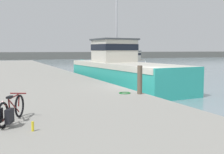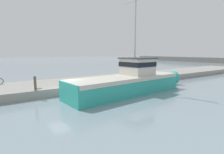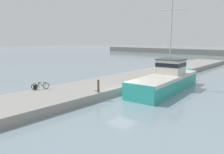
{
  "view_description": "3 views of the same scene",
  "coord_description": "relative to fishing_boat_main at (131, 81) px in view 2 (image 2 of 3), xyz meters",
  "views": [
    {
      "loc": [
        -6.92,
        -12.59,
        2.67
      ],
      "look_at": [
        -1.36,
        0.91,
        1.25
      ],
      "focal_mm": 45.0,
      "sensor_mm": 36.0,
      "label": 1
    },
    {
      "loc": [
        14.67,
        -4.87,
        4.02
      ],
      "look_at": [
        0.28,
        4.93,
        1.57
      ],
      "focal_mm": 28.0,
      "sensor_mm": 36.0,
      "label": 2
    },
    {
      "loc": [
        12.93,
        -16.26,
        5.73
      ],
      "look_at": [
        -3.36,
        2.31,
        1.45
      ],
      "focal_mm": 35.0,
      "sensor_mm": 36.0,
      "label": 3
    }
  ],
  "objects": [
    {
      "name": "ground_plane",
      "position": [
        -1.5,
        -6.38,
        -1.24
      ],
      "size": [
        320.0,
        320.0,
        0.0
      ],
      "primitive_type": "plane",
      "color": "gray"
    },
    {
      "name": "dock_pier",
      "position": [
        -5.65,
        -6.38,
        -0.85
      ],
      "size": [
        6.3,
        80.0,
        0.77
      ],
      "primitive_type": "cube",
      "color": "gray",
      "rests_on": "ground_plane"
    },
    {
      "name": "fishing_boat_main",
      "position": [
        0.0,
        0.0,
        0.0
      ],
      "size": [
        4.33,
        14.62,
        10.81
      ],
      "rotation": [
        0.0,
        0.0,
        0.08
      ],
      "color": "teal",
      "rests_on": "ground_plane"
    },
    {
      "name": "mooring_post",
      "position": [
        -2.78,
        -8.4,
        0.14
      ],
      "size": [
        0.21,
        0.21,
        1.22
      ],
      "primitive_type": "cylinder",
      "color": "brown",
      "rests_on": "dock_pier"
    },
    {
      "name": "hose_coil",
      "position": [
        -3.31,
        -8.01,
        -0.45
      ],
      "size": [
        0.5,
        0.5,
        0.04
      ],
      "primitive_type": "torus",
      "color": "#197A2D",
      "rests_on": "dock_pier"
    }
  ]
}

